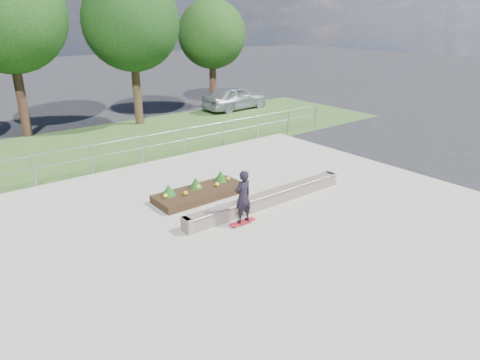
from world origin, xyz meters
The scene contains 11 objects.
ground centered at (0.00, 0.00, 0.00)m, with size 120.00×120.00×0.00m, color black.
grass_verge centered at (0.00, 11.00, 0.01)m, with size 30.00×8.00×0.02m, color #2F4F1F.
concrete_slab centered at (0.00, 0.00, 0.03)m, with size 15.00×15.00×0.06m, color gray.
fence centered at (0.00, 7.50, 0.77)m, with size 20.06×0.06×1.20m.
tree_mid_left centered at (-2.50, 15.00, 5.61)m, with size 5.25×5.25×8.25m.
tree_mid_right centered at (3.00, 14.00, 5.23)m, with size 4.90×4.90×7.70m.
tree_far_right centered at (9.00, 15.50, 4.48)m, with size 4.20×4.20×6.60m.
grind_ledge centered at (1.22, 1.40, 0.26)m, with size 6.00×0.44×0.43m.
planter_bed centered at (-0.09, 3.26, 0.24)m, with size 3.00×1.20×0.61m.
skateboarder centered at (-0.21, 0.85, 0.89)m, with size 0.80×0.39×1.60m.
parked_car centered at (9.49, 13.82, 0.74)m, with size 1.76×4.37×1.49m, color #A2A6AB.
Camera 1 is at (-6.95, -7.58, 5.53)m, focal length 32.00 mm.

